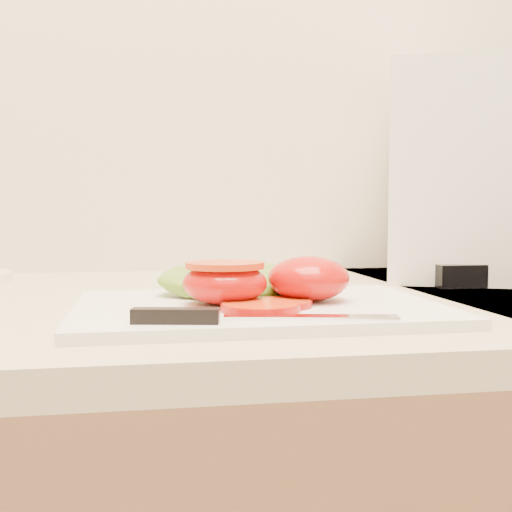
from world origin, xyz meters
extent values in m
cube|color=beige|center=(0.00, 1.98, 1.35)|extent=(4.00, 0.05, 2.70)
cube|color=beige|center=(0.00, 1.68, 0.92)|extent=(3.92, 0.65, 0.03)
cube|color=silver|center=(-0.05, 1.54, 0.94)|extent=(0.35, 0.25, 0.01)
ellipsoid|color=red|center=(0.00, 1.55, 0.96)|extent=(0.08, 0.08, 0.04)
ellipsoid|color=red|center=(-0.09, 1.54, 0.96)|extent=(0.08, 0.08, 0.04)
cylinder|color=#C12400|center=(-0.09, 1.54, 0.98)|extent=(0.08, 0.08, 0.01)
cylinder|color=#D54A21|center=(-0.06, 1.49, 0.94)|extent=(0.07, 0.07, 0.01)
cylinder|color=#D54A21|center=(-0.04, 1.51, 0.94)|extent=(0.06, 0.06, 0.01)
ellipsoid|color=olive|center=(-0.07, 1.61, 0.95)|extent=(0.16, 0.11, 0.03)
ellipsoid|color=olive|center=(-0.03, 1.62, 0.95)|extent=(0.13, 0.13, 0.02)
cube|color=silver|center=(-0.03, 1.44, 0.94)|extent=(0.14, 0.05, 0.00)
cube|color=black|center=(-0.14, 1.44, 0.95)|extent=(0.07, 0.03, 0.01)
cube|color=silver|center=(0.30, 1.81, 1.08)|extent=(0.28, 0.31, 0.30)
camera|label=1|loc=(-0.16, 0.94, 1.03)|focal=45.00mm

